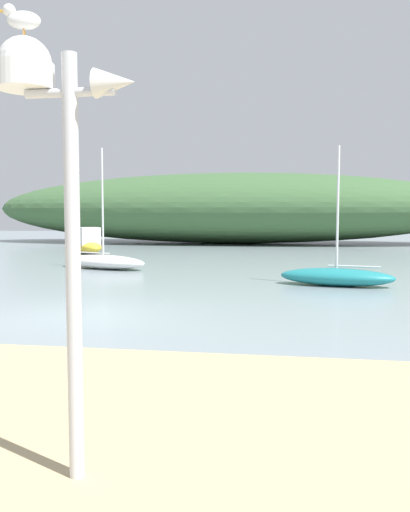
% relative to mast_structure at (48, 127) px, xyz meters
% --- Properties ---
extents(ground_plane, '(120.00, 120.00, 0.00)m').
position_rel_mast_structure_xyz_m(ground_plane, '(-2.92, 7.47, -2.99)').
color(ground_plane, gray).
extents(distant_hill, '(39.41, 11.05, 5.68)m').
position_rel_mast_structure_xyz_m(distant_hill, '(-3.26, 39.13, -0.15)').
color(distant_hill, '#3D6038').
rests_on(distant_hill, ground).
extents(mast_structure, '(1.10, 0.44, 3.48)m').
position_rel_mast_structure_xyz_m(mast_structure, '(0.00, 0.00, 0.00)').
color(mast_structure, silver).
rests_on(mast_structure, beach_sand).
extents(seagull_on_radar, '(0.34, 0.17, 0.24)m').
position_rel_mast_structure_xyz_m(seagull_on_radar, '(-0.19, -0.00, 0.82)').
color(seagull_on_radar, orange).
rests_on(seagull_on_radar, mast_structure).
extents(sailboat_far_right, '(4.49, 2.80, 5.12)m').
position_rel_mast_structure_xyz_m(sailboat_far_right, '(-6.12, 17.74, -2.67)').
color(sailboat_far_right, white).
rests_on(sailboat_far_right, ground).
extents(sailboat_by_sandbar, '(3.81, 1.83, 4.52)m').
position_rel_mast_structure_xyz_m(sailboat_by_sandbar, '(3.31, 13.72, -2.68)').
color(sailboat_by_sandbar, teal).
rests_on(sailboat_by_sandbar, ground).
extents(motorboat_centre_water, '(3.40, 3.85, 1.57)m').
position_rel_mast_structure_xyz_m(motorboat_centre_water, '(-10.19, 26.11, -2.42)').
color(motorboat_centre_water, gold).
rests_on(motorboat_centre_water, ground).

